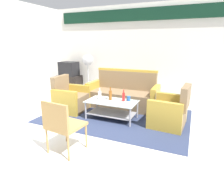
% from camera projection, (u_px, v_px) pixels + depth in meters
% --- Properties ---
extents(ground_plane, '(14.00, 14.00, 0.00)m').
position_uv_depth(ground_plane, '(100.00, 132.00, 3.66)').
color(ground_plane, white).
extents(wall_back, '(6.52, 0.19, 2.80)m').
position_uv_depth(wall_back, '(143.00, 48.00, 6.04)').
color(wall_back, silver).
rests_on(wall_back, ground).
extents(rug, '(3.19, 2.17, 0.01)m').
position_uv_depth(rug, '(116.00, 116.00, 4.44)').
color(rug, '#2D3856').
rests_on(rug, ground).
extents(couch, '(1.81, 0.76, 0.96)m').
position_uv_depth(couch, '(123.00, 95.00, 5.02)').
color(couch, '#7F6647').
rests_on(couch, rug).
extents(armchair_left, '(0.74, 0.80, 0.85)m').
position_uv_depth(armchair_left, '(71.00, 99.00, 4.76)').
color(armchair_left, '#7F6647').
rests_on(armchair_left, rug).
extents(armchair_right, '(0.75, 0.81, 0.85)m').
position_uv_depth(armchair_right, '(170.00, 112.00, 3.88)').
color(armchair_right, '#7F6647').
rests_on(armchair_right, rug).
extents(coffee_table, '(1.10, 0.60, 0.40)m').
position_uv_depth(coffee_table, '(112.00, 107.00, 4.24)').
color(coffee_table, silver).
rests_on(coffee_table, rug).
extents(bottle_clear, '(0.08, 0.08, 0.26)m').
position_uv_depth(bottle_clear, '(100.00, 95.00, 4.31)').
color(bottle_clear, silver).
rests_on(bottle_clear, coffee_table).
extents(bottle_red, '(0.06, 0.06, 0.26)m').
position_uv_depth(bottle_red, '(124.00, 97.00, 4.18)').
color(bottle_red, red).
rests_on(bottle_red, coffee_table).
extents(bottle_brown, '(0.07, 0.07, 0.29)m').
position_uv_depth(bottle_brown, '(110.00, 95.00, 4.26)').
color(bottle_brown, brown).
rests_on(bottle_brown, coffee_table).
extents(cup, '(0.08, 0.08, 0.10)m').
position_uv_depth(cup, '(129.00, 98.00, 4.22)').
color(cup, '#2659A5').
rests_on(cup, coffee_table).
extents(tv_stand, '(0.80, 0.50, 0.52)m').
position_uv_depth(tv_stand, '(70.00, 83.00, 6.84)').
color(tv_stand, black).
rests_on(tv_stand, ground).
extents(television, '(0.63, 0.48, 0.48)m').
position_uv_depth(television, '(69.00, 69.00, 6.72)').
color(television, black).
rests_on(television, tv_stand).
extents(pedestal_fan, '(0.36, 0.36, 1.27)m').
position_uv_depth(pedestal_fan, '(88.00, 62.00, 6.42)').
color(pedestal_fan, '#2D2D33').
rests_on(pedestal_fan, ground).
extents(wicker_chair, '(0.52, 0.52, 0.84)m').
position_uv_depth(wicker_chair, '(62.00, 123.00, 2.85)').
color(wicker_chair, '#AD844C').
rests_on(wicker_chair, ground).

